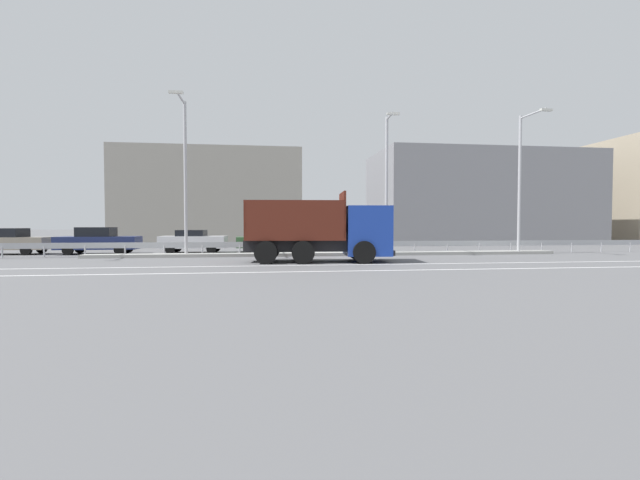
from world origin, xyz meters
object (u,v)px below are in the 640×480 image
(street_lamp_1, at_px, (185,169))
(street_lamp_3, at_px, (522,177))
(street_lamp_2, at_px, (387,179))
(parked_car_0, at_px, (8,241))
(median_road_sign, at_px, (375,231))
(parked_car_1, at_px, (99,241))
(parked_car_2, at_px, (193,241))
(dump_truck, at_px, (337,234))
(parked_car_3, at_px, (269,240))

(street_lamp_1, relative_size, street_lamp_3, 1.02)
(street_lamp_2, relative_size, parked_car_0, 1.74)
(median_road_sign, distance_m, parked_car_1, 16.74)
(parked_car_1, bearing_deg, street_lamp_2, 78.54)
(street_lamp_1, bearing_deg, parked_car_0, 161.98)
(parked_car_2, bearing_deg, street_lamp_2, 76.09)
(dump_truck, distance_m, street_lamp_3, 12.97)
(street_lamp_2, distance_m, parked_car_3, 8.69)
(median_road_sign, relative_size, parked_car_2, 0.63)
(dump_truck, distance_m, street_lamp_2, 6.35)
(street_lamp_2, bearing_deg, parked_car_3, 150.47)
(parked_car_3, bearing_deg, street_lamp_2, 58.84)
(parked_car_2, bearing_deg, parked_car_3, 96.24)
(street_lamp_2, height_order, parked_car_3, street_lamp_2)
(dump_truck, distance_m, parked_car_3, 8.61)
(parked_car_2, relative_size, parked_car_3, 0.97)
(parked_car_2, bearing_deg, parked_car_1, -81.17)
(parked_car_1, bearing_deg, parked_car_2, 94.23)
(street_lamp_1, bearing_deg, median_road_sign, 0.43)
(median_road_sign, height_order, parked_car_3, median_road_sign)
(street_lamp_3, distance_m, parked_car_0, 31.09)
(parked_car_1, bearing_deg, street_lamp_3, 81.18)
(dump_truck, bearing_deg, street_lamp_2, 143.10)
(street_lamp_1, xyz_separation_m, parked_car_3, (4.61, 3.97, -4.03))
(street_lamp_1, height_order, parked_car_2, street_lamp_1)
(street_lamp_1, bearing_deg, street_lamp_2, 0.49)
(parked_car_0, distance_m, parked_car_1, 5.23)
(street_lamp_3, bearing_deg, parked_car_0, 172.99)
(parked_car_1, xyz_separation_m, parked_car_3, (10.28, 0.74, -0.04))
(street_lamp_3, height_order, parked_car_0, street_lamp_3)
(median_road_sign, bearing_deg, street_lamp_2, 1.54)
(parked_car_0, bearing_deg, street_lamp_3, 84.72)
(dump_truck, xyz_separation_m, median_road_sign, (2.97, 4.10, 0.10))
(dump_truck, distance_m, parked_car_2, 11.12)
(median_road_sign, distance_m, street_lamp_3, 9.54)
(street_lamp_3, height_order, parked_car_2, street_lamp_3)
(dump_truck, distance_m, parked_car_0, 20.16)
(street_lamp_3, relative_size, parked_car_3, 1.96)
(street_lamp_1, distance_m, parked_car_3, 7.30)
(street_lamp_3, relative_size, parked_car_2, 2.01)
(median_road_sign, relative_size, street_lamp_1, 0.30)
(street_lamp_2, xyz_separation_m, street_lamp_3, (8.27, -0.32, 0.21))
(parked_car_0, xyz_separation_m, parked_car_2, (10.73, 0.20, -0.03))
(parked_car_0, bearing_deg, median_road_sign, 82.64)
(parked_car_0, bearing_deg, dump_truck, 69.69)
(street_lamp_3, bearing_deg, parked_car_3, 164.49)
(median_road_sign, bearing_deg, parked_car_0, 170.91)
(dump_truck, relative_size, median_road_sign, 2.73)
(median_road_sign, relative_size, parked_car_1, 0.56)
(dump_truck, xyz_separation_m, parked_car_2, (-7.95, 7.76, -0.57))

